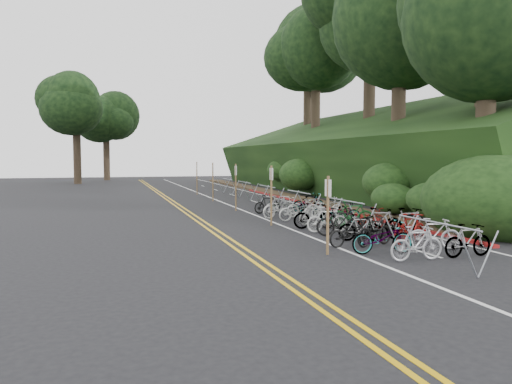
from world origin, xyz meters
TOP-DOWN VIEW (x-y plane):
  - ground at (0.00, 0.00)m, footprint 120.00×120.00m
  - road_markings at (0.63, 10.10)m, footprint 7.47×80.00m
  - red_curb at (5.70, 12.00)m, footprint 0.25×28.00m
  - embankment at (12.96, 19.04)m, footprint 14.30×48.14m
  - tree_cluster at (9.76, 22.04)m, footprint 32.70×54.25m
  - bike_rack_front at (2.40, -3.43)m, footprint 1.13×3.42m
  - bike_racks_rest at (3.00, 13.00)m, footprint 1.14×23.00m
  - signpost_near at (0.21, -1.40)m, footprint 0.08×0.40m
  - signposts_rest at (0.60, 14.00)m, footprint 0.08×18.40m
  - bike_front at (1.50, -0.39)m, footprint 0.85×1.76m
  - bike_valet at (2.96, 3.37)m, footprint 3.19×13.95m

SIDE VIEW (x-z plane):
  - ground at x=0.00m, z-range 0.00..0.00m
  - road_markings at x=0.63m, z-range 0.00..0.01m
  - red_curb at x=5.70m, z-range 0.00..0.10m
  - bike_front at x=1.50m, z-range 0.00..0.89m
  - bike_valet at x=2.96m, z-range -0.06..1.04m
  - bike_racks_rest at x=3.00m, z-range 0.27..1.44m
  - bike_rack_front at x=2.40m, z-range 0.29..1.42m
  - signpost_near at x=0.21m, z-range 0.17..2.48m
  - signposts_rest at x=0.60m, z-range 0.18..2.68m
  - embankment at x=12.96m, z-range -1.99..7.12m
  - tree_cluster at x=9.76m, z-range 2.33..21.16m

